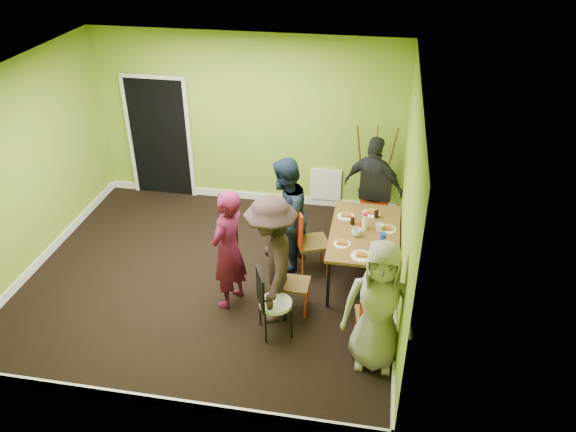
# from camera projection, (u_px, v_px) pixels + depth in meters

# --- Properties ---
(ground) EXTENTS (5.00, 5.00, 0.00)m
(ground) POSITION_uv_depth(u_px,v_px,m) (212.00, 276.00, 7.74)
(ground) COLOR black
(ground) RESTS_ON ground
(room_walls) EXTENTS (5.04, 4.54, 2.82)m
(room_walls) POSITION_uv_depth(u_px,v_px,m) (206.00, 213.00, 7.28)
(room_walls) COLOR #8CA72B
(room_walls) RESTS_ON ground
(dining_table) EXTENTS (0.90, 1.50, 0.75)m
(dining_table) POSITION_uv_depth(u_px,v_px,m) (365.00, 235.00, 7.36)
(dining_table) COLOR black
(dining_table) RESTS_ON ground
(chair_left_far) EXTENTS (0.54, 0.54, 1.00)m
(chair_left_far) POSITION_uv_depth(u_px,v_px,m) (307.00, 237.00, 7.56)
(chair_left_far) COLOR red
(chair_left_far) RESTS_ON ground
(chair_left_near) EXTENTS (0.36, 0.35, 0.86)m
(chair_left_near) POSITION_uv_depth(u_px,v_px,m) (289.00, 278.00, 6.91)
(chair_left_near) COLOR red
(chair_left_near) RESTS_ON ground
(chair_back_end) EXTENTS (0.48, 0.56, 1.11)m
(chair_back_end) POSITION_uv_depth(u_px,v_px,m) (375.00, 193.00, 8.16)
(chair_back_end) COLOR red
(chair_back_end) RESTS_ON ground
(chair_front_end) EXTENTS (0.41, 0.42, 0.87)m
(chair_front_end) POSITION_uv_depth(u_px,v_px,m) (373.00, 314.00, 6.32)
(chair_front_end) COLOR red
(chair_front_end) RESTS_ON ground
(chair_bentwood) EXTENTS (0.47, 0.46, 0.90)m
(chair_bentwood) POSITION_uv_depth(u_px,v_px,m) (270.00, 300.00, 6.53)
(chair_bentwood) COLOR black
(chair_bentwood) RESTS_ON ground
(easel) EXTENTS (0.64, 0.60, 1.59)m
(easel) POSITION_uv_depth(u_px,v_px,m) (374.00, 172.00, 8.74)
(easel) COLOR brown
(easel) RESTS_ON ground
(plate_near_left) EXTENTS (0.24, 0.24, 0.01)m
(plate_near_left) POSITION_uv_depth(u_px,v_px,m) (346.00, 216.00, 7.65)
(plate_near_left) COLOR white
(plate_near_left) RESTS_ON dining_table
(plate_near_right) EXTENTS (0.22, 0.22, 0.01)m
(plate_near_right) POSITION_uv_depth(u_px,v_px,m) (342.00, 244.00, 7.07)
(plate_near_right) COLOR white
(plate_near_right) RESTS_ON dining_table
(plate_far_back) EXTENTS (0.24, 0.24, 0.01)m
(plate_far_back) POSITION_uv_depth(u_px,v_px,m) (371.00, 213.00, 7.72)
(plate_far_back) COLOR white
(plate_far_back) RESTS_ON dining_table
(plate_far_front) EXTENTS (0.26, 0.26, 0.01)m
(plate_far_front) POSITION_uv_depth(u_px,v_px,m) (361.00, 256.00, 6.84)
(plate_far_front) COLOR white
(plate_far_front) RESTS_ON dining_table
(plate_wall_back) EXTENTS (0.24, 0.24, 0.01)m
(plate_wall_back) POSITION_uv_depth(u_px,v_px,m) (387.00, 229.00, 7.37)
(plate_wall_back) COLOR white
(plate_wall_back) RESTS_ON dining_table
(plate_wall_front) EXTENTS (0.22, 0.22, 0.01)m
(plate_wall_front) POSITION_uv_depth(u_px,v_px,m) (385.00, 245.00, 7.06)
(plate_wall_front) COLOR white
(plate_wall_front) RESTS_ON dining_table
(thermos) EXTENTS (0.07, 0.07, 0.22)m
(thermos) POSITION_uv_depth(u_px,v_px,m) (365.00, 222.00, 7.33)
(thermos) COLOR white
(thermos) RESTS_ON dining_table
(blue_bottle) EXTENTS (0.08, 0.08, 0.22)m
(blue_bottle) POSITION_uv_depth(u_px,v_px,m) (383.00, 241.00, 6.94)
(blue_bottle) COLOR #172BB2
(blue_bottle) RESTS_ON dining_table
(orange_bottle) EXTENTS (0.04, 0.04, 0.09)m
(orange_bottle) POSITION_uv_depth(u_px,v_px,m) (360.00, 224.00, 7.41)
(orange_bottle) COLOR red
(orange_bottle) RESTS_ON dining_table
(glass_mid) EXTENTS (0.06, 0.06, 0.10)m
(glass_mid) POSITION_uv_depth(u_px,v_px,m) (352.00, 221.00, 7.47)
(glass_mid) COLOR black
(glass_mid) RESTS_ON dining_table
(glass_back) EXTENTS (0.07, 0.07, 0.10)m
(glass_back) POSITION_uv_depth(u_px,v_px,m) (376.00, 214.00, 7.61)
(glass_back) COLOR black
(glass_back) RESTS_ON dining_table
(glass_front) EXTENTS (0.06, 0.06, 0.10)m
(glass_front) POSITION_uv_depth(u_px,v_px,m) (378.00, 248.00, 6.92)
(glass_front) COLOR black
(glass_front) RESTS_ON dining_table
(cup_a) EXTENTS (0.13, 0.13, 0.10)m
(cup_a) POSITION_uv_depth(u_px,v_px,m) (357.00, 232.00, 7.22)
(cup_a) COLOR white
(cup_a) RESTS_ON dining_table
(cup_b) EXTENTS (0.11, 0.11, 0.10)m
(cup_b) POSITION_uv_depth(u_px,v_px,m) (380.00, 227.00, 7.32)
(cup_b) COLOR white
(cup_b) RESTS_ON dining_table
(person_standing) EXTENTS (0.56, 0.68, 1.62)m
(person_standing) POSITION_uv_depth(u_px,v_px,m) (228.00, 250.00, 6.87)
(person_standing) COLOR #540E29
(person_standing) RESTS_ON ground
(person_left_far) EXTENTS (0.75, 0.90, 1.65)m
(person_left_far) POSITION_uv_depth(u_px,v_px,m) (285.00, 216.00, 7.52)
(person_left_far) COLOR black
(person_left_far) RESTS_ON ground
(person_left_near) EXTENTS (0.84, 1.19, 1.68)m
(person_left_near) POSITION_uv_depth(u_px,v_px,m) (272.00, 260.00, 6.63)
(person_left_near) COLOR black
(person_left_near) RESTS_ON ground
(person_back_end) EXTENTS (1.01, 0.71, 1.60)m
(person_back_end) POSITION_uv_depth(u_px,v_px,m) (374.00, 188.00, 8.27)
(person_back_end) COLOR black
(person_back_end) RESTS_ON ground
(person_front_end) EXTENTS (0.79, 0.52, 1.59)m
(person_front_end) POSITION_uv_depth(u_px,v_px,m) (379.00, 306.00, 5.97)
(person_front_end) COLOR gray
(person_front_end) RESTS_ON ground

